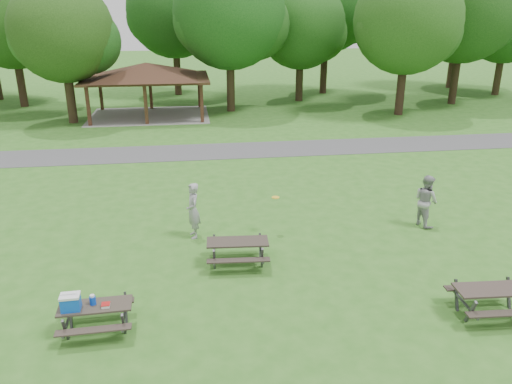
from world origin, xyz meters
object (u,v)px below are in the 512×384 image
at_px(picnic_table_near, 88,308).
at_px(picnic_table_middle, 238,246).
at_px(frisbee_catcher, 426,201).
at_px(frisbee_thrower, 193,211).

bearing_deg(picnic_table_near, picnic_table_middle, 36.69).
xyz_separation_m(picnic_table_near, frisbee_catcher, (10.91, 4.91, 0.26)).
bearing_deg(frisbee_thrower, picnic_table_middle, 21.66).
height_order(picnic_table_near, frisbee_catcher, frisbee_catcher).
relative_size(frisbee_thrower, frisbee_catcher, 1.02).
height_order(frisbee_thrower, frisbee_catcher, frisbee_thrower).
relative_size(picnic_table_middle, frisbee_thrower, 1.01).
height_order(picnic_table_near, frisbee_thrower, frisbee_thrower).
bearing_deg(frisbee_catcher, picnic_table_near, 99.25).
distance_m(frisbee_thrower, frisbee_catcher, 8.28).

